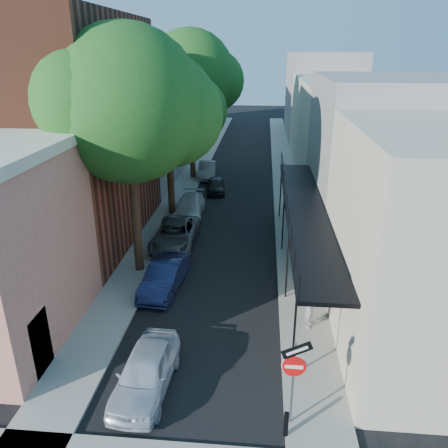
% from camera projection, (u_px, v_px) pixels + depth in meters
% --- Properties ---
extents(ground, '(160.00, 160.00, 0.00)m').
position_uv_depth(ground, '(178.00, 445.00, 12.16)').
color(ground, black).
rests_on(ground, ground).
extents(road_surface, '(6.00, 64.00, 0.01)m').
position_uv_depth(road_surface, '(239.00, 170.00, 39.90)').
color(road_surface, black).
rests_on(road_surface, ground).
extents(sidewalk_left, '(2.00, 64.00, 0.12)m').
position_uv_depth(sidewalk_left, '(196.00, 168.00, 40.21)').
color(sidewalk_left, gray).
rests_on(sidewalk_left, ground).
extents(sidewalk_right, '(2.00, 64.00, 0.12)m').
position_uv_depth(sidewalk_right, '(283.00, 170.00, 39.54)').
color(sidewalk_right, gray).
rests_on(sidewalk_right, ground).
extents(buildings_left, '(10.10, 59.10, 12.00)m').
position_uv_depth(buildings_left, '(132.00, 116.00, 37.70)').
color(buildings_left, tan).
rests_on(buildings_left, ground).
extents(buildings_right, '(9.80, 55.00, 10.00)m').
position_uv_depth(buildings_right, '(345.00, 123.00, 37.03)').
color(buildings_right, '#B9B098').
rests_on(buildings_right, ground).
extents(sign_post, '(0.89, 0.17, 2.99)m').
position_uv_depth(sign_post, '(294.00, 369.00, 12.04)').
color(sign_post, '#595B60').
rests_on(sign_post, ground).
extents(bollard, '(0.14, 0.14, 0.80)m').
position_uv_depth(bollard, '(286.00, 424.00, 12.18)').
color(bollard, black).
rests_on(bollard, sidewalk_right).
extents(oak_near, '(7.48, 6.80, 11.42)m').
position_uv_depth(oak_near, '(139.00, 108.00, 19.00)').
color(oak_near, black).
rests_on(oak_near, ground).
extents(oak_mid, '(6.60, 6.00, 10.20)m').
position_uv_depth(oak_mid, '(174.00, 106.00, 26.68)').
color(oak_mid, black).
rests_on(oak_mid, ground).
extents(oak_far, '(7.70, 7.00, 11.90)m').
position_uv_depth(oak_far, '(197.00, 77.00, 34.58)').
color(oak_far, black).
rests_on(oak_far, ground).
extents(parked_car_a, '(1.77, 4.03, 1.35)m').
position_uv_depth(parked_car_a, '(146.00, 371.00, 13.95)').
color(parked_car_a, '#B6BCCA').
rests_on(parked_car_a, ground).
extents(parked_car_b, '(1.76, 4.15, 1.33)m').
position_uv_depth(parked_car_b, '(165.00, 276.00, 19.83)').
color(parked_car_b, '#13193C').
rests_on(parked_car_b, ground).
extents(parked_car_c, '(2.27, 4.91, 1.36)m').
position_uv_depth(parked_car_c, '(175.00, 234.00, 24.27)').
color(parked_car_c, '#4D4F53').
rests_on(parked_car_c, ground).
extents(parked_car_d, '(1.86, 4.36, 1.25)m').
position_uv_depth(parked_car_d, '(190.00, 206.00, 28.83)').
color(parked_car_d, silver).
rests_on(parked_car_d, ground).
extents(parked_car_e, '(1.65, 3.38, 1.11)m').
position_uv_depth(parked_car_e, '(216.00, 185.00, 33.47)').
color(parked_car_e, black).
rests_on(parked_car_e, ground).
extents(parked_car_f, '(1.80, 4.17, 1.34)m').
position_uv_depth(parked_car_f, '(207.00, 170.00, 37.27)').
color(parked_car_f, '#6D635C').
rests_on(parked_car_f, ground).
extents(pedestrian, '(0.55, 0.72, 1.78)m').
position_uv_depth(pedestrian, '(310.00, 307.00, 16.86)').
color(pedestrian, gray).
rests_on(pedestrian, sidewalk_right).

